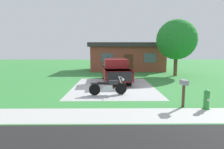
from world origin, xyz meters
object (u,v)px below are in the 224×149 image
object	(u,v)px
motorcycle	(108,87)
mailbox	(184,86)
shade_tree	(177,40)
pickup_truck	(115,70)
fire_hydrant	(207,100)
neighbor_house	(127,56)

from	to	relation	value
motorcycle	mailbox	xyz separation A→B (m)	(3.46, -2.47, 0.51)
shade_tree	pickup_truck	bearing A→B (deg)	-149.98
fire_hydrant	motorcycle	bearing A→B (deg)	147.42
shade_tree	mailbox	bearing A→B (deg)	-106.97
shade_tree	neighbor_house	distance (m)	7.47
motorcycle	neighbor_house	distance (m)	14.19
pickup_truck	neighbor_house	world-z (taller)	neighbor_house
pickup_truck	neighbor_house	bearing A→B (deg)	79.33
motorcycle	fire_hydrant	distance (m)	5.19
mailbox	motorcycle	bearing A→B (deg)	144.46
pickup_truck	fire_hydrant	world-z (taller)	pickup_truck
mailbox	shade_tree	xyz separation A→B (m)	(3.26, 10.70, 2.65)
shade_tree	neighbor_house	world-z (taller)	shade_tree
motorcycle	pickup_truck	distance (m)	4.70
pickup_truck	neighbor_house	xyz separation A→B (m)	(1.75, 9.30, 0.84)
pickup_truck	fire_hydrant	bearing A→B (deg)	-62.66
motorcycle	neighbor_house	world-z (taller)	neighbor_house
motorcycle	pickup_truck	xyz separation A→B (m)	(0.53, 4.64, 0.48)
motorcycle	shade_tree	xyz separation A→B (m)	(6.73, 8.22, 3.16)
pickup_truck	motorcycle	bearing A→B (deg)	-96.49
motorcycle	fire_hydrant	world-z (taller)	motorcycle
mailbox	shade_tree	bearing A→B (deg)	73.03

